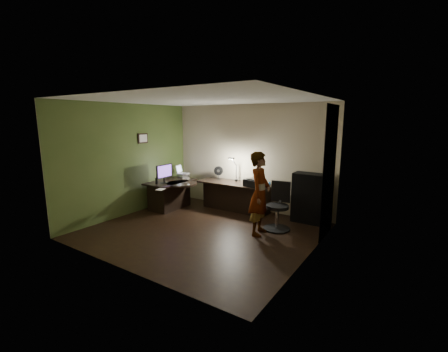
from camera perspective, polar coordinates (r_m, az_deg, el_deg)
The scene contains 27 objects.
floor at distance 6.45m, azimuth -4.10°, elevation -10.40°, with size 4.50×4.00×0.01m, color black.
ceiling at distance 6.03m, azimuth -4.46°, elevation 14.38°, with size 4.50×4.00×0.01m, color silver.
wall_back at distance 7.76m, azimuth 4.83°, elevation 3.51°, with size 4.50×0.01×2.70m, color tan.
wall_front at distance 4.70m, azimuth -19.38°, elevation -1.73°, with size 4.50×0.01×2.70m, color tan.
wall_left at distance 7.68m, azimuth -17.73°, elevation 2.96°, with size 0.01×4.00×2.70m, color tan.
wall_right at distance 5.06m, azimuth 16.37°, elevation -0.71°, with size 0.01×4.00×2.70m, color tan.
green_wall_overlay at distance 7.66m, azimuth -17.66°, elevation 2.96°, with size 0.00×4.00×2.70m, color #465926.
arched_doorway at distance 6.17m, azimuth 19.40°, elevation 0.62°, with size 0.01×0.90×2.60m, color black.
french_door at distance 4.63m, azimuth 13.91°, elevation -5.47°, with size 0.02×0.92×2.10m, color white.
framed_picture at distance 7.89m, azimuth -15.23°, elevation 6.94°, with size 0.04×0.30×0.25m, color black.
desk_left at distance 8.02m, azimuth -10.09°, elevation -3.53°, with size 0.78×1.27×0.73m, color black.
desk_right at distance 7.73m, azimuth 2.07°, elevation -3.93°, with size 1.95×0.68×0.73m, color black.
cabinet at distance 7.05m, azimuth 16.04°, elevation -4.08°, with size 0.76×0.38×1.13m, color black.
laptop_stand at distance 8.39m, azimuth -7.75°, elevation 0.04°, with size 0.26×0.22×0.11m, color silver.
laptop at distance 8.36m, azimuth -7.78°, elevation 1.21°, with size 0.33×0.31×0.22m, color silver.
monitor at distance 7.73m, azimuth -11.38°, elevation -0.07°, with size 0.11×0.53×0.35m, color black.
mouse at distance 7.41m, azimuth -6.87°, elevation -1.64°, with size 0.06×0.09×0.03m, color silver.
phone at distance 7.57m, azimuth -6.81°, elevation -1.48°, with size 0.07×0.14×0.01m, color black.
pen at distance 7.84m, azimuth -8.85°, elevation -1.11°, with size 0.01×0.15×0.01m, color black.
speaker at distance 7.66m, azimuth -12.73°, elevation -0.94°, with size 0.06×0.06×0.16m, color black.
notepad at distance 7.07m, azimuth -12.00°, elevation -2.51°, with size 0.15×0.22×0.01m, color silver.
desk_fan at distance 8.00m, azimuth -1.00°, elevation 0.55°, with size 0.24×0.13×0.37m, color black.
headphones at distance 7.51m, azimuth 8.17°, elevation -1.31°, with size 0.20×0.08×0.09m, color #1C629D.
printer at distance 7.23m, azimuth 5.88°, elevation -1.29°, with size 0.46×0.36×0.20m, color black.
desk_lamp at distance 7.78m, azimuth 2.35°, elevation 1.47°, with size 0.17×0.32×0.70m, color black.
office_chair at distance 6.46m, azimuth 10.13°, elevation -5.74°, with size 0.57×0.57×1.01m, color black.
person at distance 6.07m, azimuth 6.82°, elevation -3.36°, with size 0.61×0.40×1.70m, color #D8A88C.
Camera 1 is at (3.69, -4.76, 2.31)m, focal length 24.00 mm.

